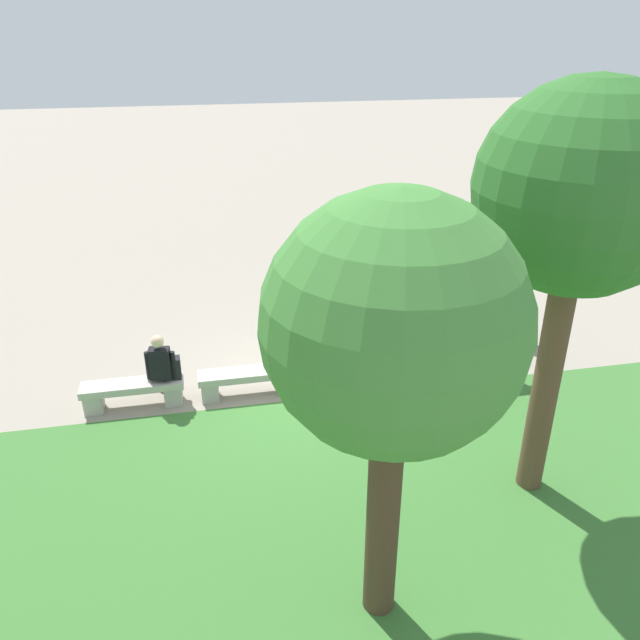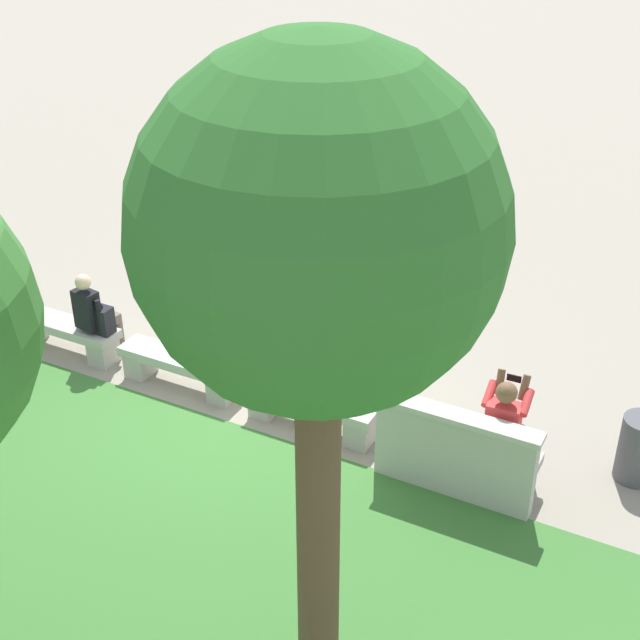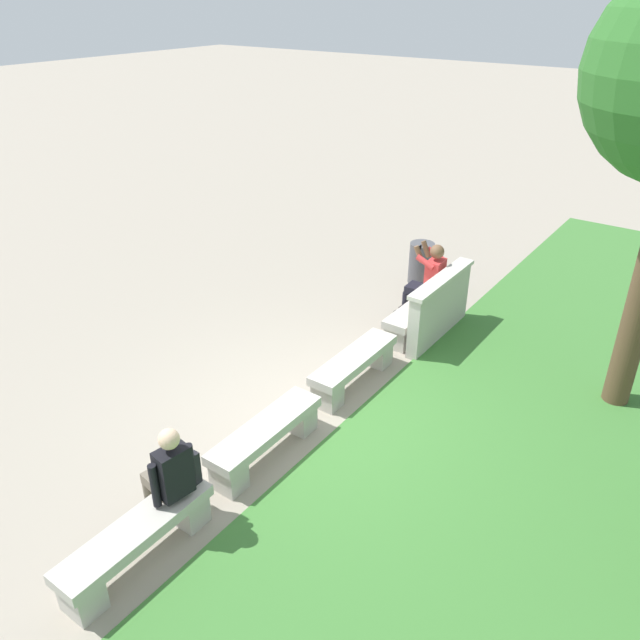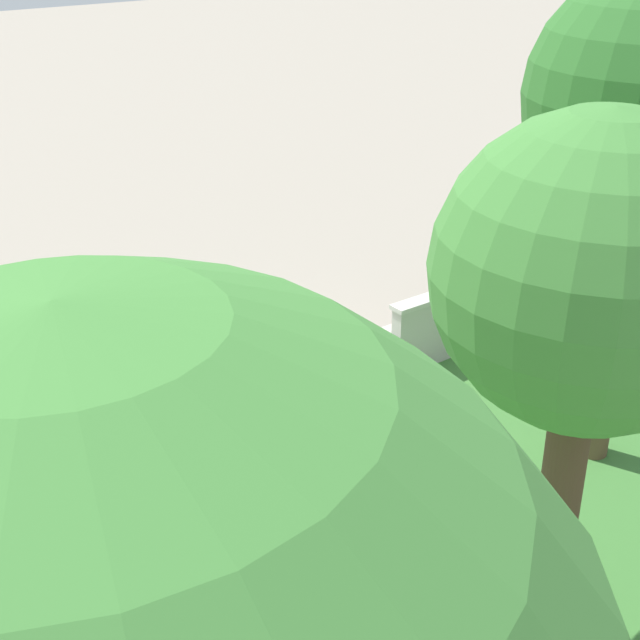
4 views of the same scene
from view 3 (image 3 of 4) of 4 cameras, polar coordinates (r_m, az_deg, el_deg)
ground_plane at (r=7.94m, az=-0.57°, el=-8.83°), size 80.00×80.00×0.00m
bench_main at (r=9.79m, az=8.98°, el=0.54°), size 1.60×0.40×0.45m
bench_near at (r=8.40m, az=3.13°, el=-4.18°), size 1.60×0.40×0.45m
bench_mid at (r=7.20m, az=-4.97°, el=-10.53°), size 1.60×0.40×0.45m
bench_far at (r=6.32m, az=-16.34°, el=-18.66°), size 1.60×0.40×0.45m
backrest_wall_with_plaque at (r=9.56m, az=10.88°, el=1.19°), size 1.74×0.24×1.01m
person_photographer at (r=9.94m, az=9.80°, el=3.78°), size 0.48×0.73×1.32m
person_distant at (r=6.30m, az=-13.69°, el=-13.55°), size 0.48×0.71×1.26m
backpack at (r=6.38m, az=-12.43°, el=-13.32°), size 0.28×0.24×0.43m
trash_bin at (r=11.43m, az=9.22°, el=5.18°), size 0.44×0.44×0.75m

